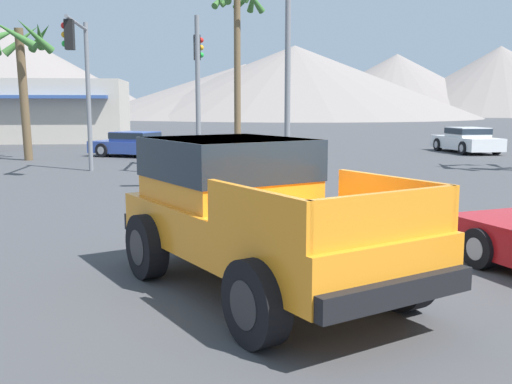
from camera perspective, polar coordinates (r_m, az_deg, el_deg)
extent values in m
plane|color=#424244|center=(8.21, 1.23, -8.50)|extent=(320.00, 320.00, 0.00)
cube|color=orange|center=(7.56, 0.75, -3.78)|extent=(3.79, 4.93, 0.57)
cube|color=orange|center=(8.21, -2.69, 2.19)|extent=(2.51, 2.59, 0.85)
cube|color=#1E2833|center=(8.20, -2.70, 3.25)|extent=(2.56, 2.65, 0.54)
cube|color=orange|center=(5.91, -0.18, -1.99)|extent=(0.88, 1.66, 0.48)
cube|color=orange|center=(7.08, 12.84, -0.49)|extent=(0.88, 1.66, 0.48)
cube|color=orange|center=(5.81, 12.32, -2.34)|extent=(1.72, 0.92, 0.48)
cube|color=black|center=(9.58, -6.84, -2.28)|extent=(1.79, 1.00, 0.24)
cube|color=black|center=(5.86, 13.36, -9.29)|extent=(1.79, 1.00, 0.24)
cylinder|color=black|center=(8.40, -10.37, -5.11)|extent=(0.65, 0.92, 0.89)
cylinder|color=#232326|center=(8.40, -10.37, -5.11)|extent=(0.49, 0.57, 0.49)
cylinder|color=black|center=(9.32, 1.24, -3.64)|extent=(0.65, 0.92, 0.89)
cylinder|color=#232326|center=(9.32, 1.24, -3.64)|extent=(0.49, 0.57, 0.49)
cylinder|color=black|center=(5.98, -0.04, -10.50)|extent=(0.65, 0.92, 0.89)
cylinder|color=#232326|center=(5.98, -0.04, -10.50)|extent=(0.49, 0.57, 0.49)
cylinder|color=black|center=(7.21, 13.77, -7.44)|extent=(0.65, 0.92, 0.89)
cylinder|color=#232326|center=(7.21, 13.77, -7.44)|extent=(0.49, 0.57, 0.49)
cylinder|color=black|center=(9.36, 20.59, -5.04)|extent=(0.38, 0.64, 0.60)
cylinder|color=#9E9EA3|center=(9.36, 20.59, -5.04)|extent=(0.32, 0.38, 0.33)
cube|color=#334C9E|center=(28.24, -11.23, 4.21)|extent=(4.67, 3.61, 0.54)
cube|color=#334C9E|center=(28.27, -11.44, 5.20)|extent=(2.34, 2.22, 0.44)
cube|color=#1E2833|center=(28.27, -11.44, 5.31)|extent=(2.39, 2.27, 0.27)
cylinder|color=black|center=(28.23, -7.98, 4.03)|extent=(0.67, 0.50, 0.64)
cylinder|color=#9E9EA3|center=(28.23, -7.98, 4.03)|extent=(0.42, 0.37, 0.35)
cylinder|color=black|center=(26.81, -9.82, 3.77)|extent=(0.67, 0.50, 0.64)
cylinder|color=#9E9EA3|center=(26.81, -9.82, 3.77)|extent=(0.42, 0.37, 0.35)
cylinder|color=black|center=(29.70, -12.49, 4.13)|extent=(0.67, 0.50, 0.64)
cylinder|color=#9E9EA3|center=(29.70, -12.49, 4.13)|extent=(0.42, 0.37, 0.35)
cylinder|color=black|center=(28.35, -14.44, 3.87)|extent=(0.67, 0.50, 0.64)
cylinder|color=#9E9EA3|center=(28.35, -14.44, 3.87)|extent=(0.42, 0.37, 0.35)
cube|color=white|center=(31.95, 19.39, 4.43)|extent=(2.03, 4.45, 0.61)
cube|color=white|center=(31.83, 19.53, 5.39)|extent=(1.67, 1.92, 0.47)
cube|color=#1E2833|center=(31.83, 19.53, 5.49)|extent=(1.71, 1.96, 0.28)
cylinder|color=black|center=(32.77, 16.94, 4.35)|extent=(0.26, 0.67, 0.65)
cylinder|color=#9E9EA3|center=(32.77, 16.94, 4.35)|extent=(0.25, 0.37, 0.36)
cylinder|color=black|center=(33.56, 19.57, 4.31)|extent=(0.26, 0.67, 0.65)
cylinder|color=#9E9EA3|center=(33.56, 19.57, 4.31)|extent=(0.25, 0.37, 0.36)
cylinder|color=black|center=(30.37, 19.16, 3.97)|extent=(0.26, 0.67, 0.65)
cylinder|color=#9E9EA3|center=(30.37, 19.16, 3.97)|extent=(0.25, 0.37, 0.36)
cylinder|color=black|center=(31.22, 21.93, 3.93)|extent=(0.26, 0.67, 0.65)
cylinder|color=#9E9EA3|center=(31.22, 21.93, 3.93)|extent=(0.25, 0.37, 0.36)
cylinder|color=slate|center=(22.48, -15.67, 8.63)|extent=(0.16, 0.16, 5.26)
cylinder|color=slate|center=(21.05, -16.71, 15.13)|extent=(0.11, 3.24, 0.11)
cube|color=black|center=(19.78, -17.34, 14.11)|extent=(0.26, 0.34, 0.90)
sphere|color=red|center=(19.85, -17.82, 14.86)|extent=(0.20, 0.20, 0.20)
sphere|color=orange|center=(19.81, -17.78, 14.08)|extent=(0.20, 0.20, 0.20)
sphere|color=green|center=(19.79, -17.74, 13.31)|extent=(0.20, 0.20, 0.20)
cylinder|color=slate|center=(19.94, -5.55, 8.95)|extent=(0.16, 0.16, 5.23)
cylinder|color=slate|center=(21.74, -5.65, 15.14)|extent=(0.11, 3.29, 0.11)
cube|color=black|center=(22.93, -5.64, 13.53)|extent=(0.26, 0.34, 0.90)
sphere|color=red|center=(22.96, -5.26, 14.21)|extent=(0.20, 0.20, 0.20)
sphere|color=orange|center=(22.93, -5.25, 13.53)|extent=(0.20, 0.20, 0.20)
sphere|color=green|center=(22.91, -5.24, 12.86)|extent=(0.20, 0.20, 0.20)
cylinder|color=slate|center=(14.83, 3.04, 13.04)|extent=(0.14, 0.14, 7.21)
cylinder|color=brown|center=(32.99, -1.79, 11.44)|extent=(0.36, 0.44, 8.38)
cylinder|color=brown|center=(27.47, -21.25, 8.56)|extent=(0.36, 0.83, 5.55)
cone|color=#386B2D|center=(27.76, -19.92, 13.83)|extent=(0.52, 1.36, 1.16)
cone|color=#386B2D|center=(28.28, -19.84, 13.69)|extent=(1.41, 1.40, 1.24)
cone|color=#386B2D|center=(28.78, -21.44, 13.34)|extent=(1.69, 0.83, 1.51)
cone|color=#386B2D|center=(28.40, -22.73, 13.73)|extent=(1.04, 1.69, 0.92)
cone|color=#386B2D|center=(26.92, -22.14, 13.84)|extent=(1.91, 0.52, 1.33)
cone|color=#386B2D|center=(27.04, -20.33, 13.82)|extent=(1.45, 1.49, 1.43)
cube|color=#BCB2A3|center=(41.91, -21.20, 7.20)|extent=(12.85, 5.82, 3.97)
cube|color=#335193|center=(38.78, -22.55, 8.38)|extent=(11.57, 0.70, 0.20)
cone|color=gray|center=(139.08, -22.71, 10.51)|extent=(67.35, 67.35, 18.60)
cone|color=gray|center=(145.81, 13.23, 9.91)|extent=(53.40, 53.40, 14.14)
cone|color=gray|center=(116.57, 3.70, 10.44)|extent=(69.10, 69.10, 13.58)
cone|color=gray|center=(146.78, 22.16, 9.76)|extent=(52.70, 52.70, 15.40)
cone|color=gray|center=(118.33, -1.05, 9.61)|extent=(63.89, 63.89, 10.25)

